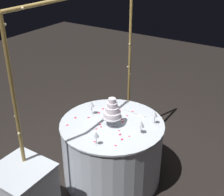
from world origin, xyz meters
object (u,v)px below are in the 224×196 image
object	(u,v)px
wine_glass_2	(141,124)
tiered_cake	(112,111)
main_table	(112,151)
wine_glass_3	(92,104)
wine_glass_1	(155,115)
cake_knife	(135,114)
wine_glass_0	(96,135)
decorative_arch	(85,64)

from	to	relation	value
wine_glass_2	tiered_cake	bearing A→B (deg)	94.64
main_table	wine_glass_3	distance (m)	0.61
wine_glass_1	cake_knife	distance (m)	0.32
wine_glass_0	wine_glass_1	world-z (taller)	wine_glass_1
wine_glass_3	wine_glass_0	bearing A→B (deg)	-139.38
wine_glass_2	cake_knife	world-z (taller)	wine_glass_2
wine_glass_0	wine_glass_1	size ratio (longest dim) A/B	0.97
decorative_arch	wine_glass_1	world-z (taller)	decorative_arch
tiered_cake	wine_glass_1	xyz separation A→B (m)	(0.28, -0.39, -0.06)
wine_glass_0	cake_knife	bearing A→B (deg)	-2.30
tiered_cake	wine_glass_3	xyz separation A→B (m)	(0.07, 0.34, -0.04)
wine_glass_1	cake_knife	world-z (taller)	wine_glass_1
decorative_arch	cake_knife	bearing A→B (deg)	-55.85
main_table	wine_glass_3	size ratio (longest dim) A/B	6.88
cake_knife	wine_glass_3	bearing A→B (deg)	122.72
wine_glass_1	wine_glass_3	size ratio (longest dim) A/B	0.93
decorative_arch	wine_glass_2	distance (m)	0.90
tiered_cake	cake_knife	bearing A→B (deg)	-16.56
wine_glass_1	wine_glass_3	xyz separation A→B (m)	(-0.21, 0.72, 0.01)
wine_glass_0	wine_glass_2	distance (m)	0.52
wine_glass_0	wine_glass_3	distance (m)	0.63
wine_glass_0	tiered_cake	bearing A→B (deg)	10.29
wine_glass_1	cake_knife	size ratio (longest dim) A/B	0.55
main_table	wine_glass_3	world-z (taller)	wine_glass_3
decorative_arch	tiered_cake	distance (m)	0.60
main_table	tiered_cake	world-z (taller)	tiered_cake
wine_glass_2	cake_knife	xyz separation A→B (m)	(0.32, 0.25, -0.11)
decorative_arch	wine_glass_1	xyz separation A→B (m)	(0.25, -0.77, -0.52)
decorative_arch	wine_glass_0	bearing A→B (deg)	-134.00
wine_glass_1	wine_glass_3	bearing A→B (deg)	106.23
wine_glass_1	main_table	bearing A→B (deg)	121.94
decorative_arch	main_table	xyz separation A→B (m)	(0.00, -0.36, -1.03)
wine_glass_2	wine_glass_3	size ratio (longest dim) A/B	0.86
decorative_arch	wine_glass_1	size ratio (longest dim) A/B	13.38
wine_glass_2	wine_glass_0	bearing A→B (deg)	147.44
tiered_cake	wine_glass_1	distance (m)	0.48
wine_glass_1	cake_knife	bearing A→B (deg)	75.77
tiered_cake	wine_glass_1	bearing A→B (deg)	-54.24
tiered_cake	wine_glass_0	world-z (taller)	tiered_cake
decorative_arch	wine_glass_3	distance (m)	0.52
wine_glass_1	wine_glass_2	xyz separation A→B (m)	(-0.25, 0.04, -0.01)
tiered_cake	wine_glass_0	xyz separation A→B (m)	(-0.41, -0.07, -0.06)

